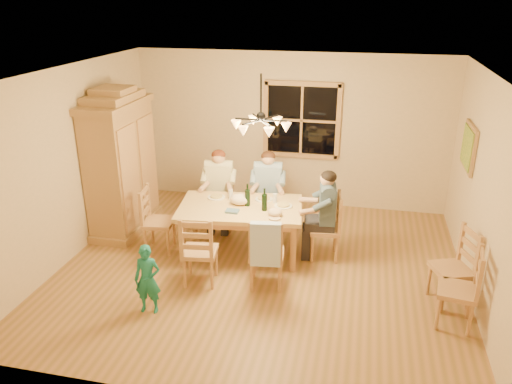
% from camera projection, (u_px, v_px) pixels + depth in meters
% --- Properties ---
extents(floor, '(5.50, 5.50, 0.00)m').
position_uv_depth(floor, '(260.00, 269.00, 7.00)').
color(floor, olive).
rests_on(floor, ground).
extents(ceiling, '(5.50, 5.00, 0.02)m').
position_uv_depth(ceiling, '(261.00, 73.00, 6.00)').
color(ceiling, white).
rests_on(ceiling, wall_back).
extents(wall_back, '(5.50, 0.02, 2.70)m').
position_uv_depth(wall_back, '(290.00, 130.00, 8.77)').
color(wall_back, beige).
rests_on(wall_back, floor).
extents(wall_left, '(0.02, 5.00, 2.70)m').
position_uv_depth(wall_left, '(71.00, 164.00, 7.05)').
color(wall_left, beige).
rests_on(wall_left, floor).
extents(wall_right, '(0.02, 5.00, 2.70)m').
position_uv_depth(wall_right, '(486.00, 196.00, 5.95)').
color(wall_right, beige).
rests_on(wall_right, floor).
extents(window, '(1.30, 0.06, 1.30)m').
position_uv_depth(window, '(302.00, 120.00, 8.62)').
color(window, black).
rests_on(window, wall_back).
extents(painting, '(0.06, 0.78, 0.64)m').
position_uv_depth(painting, '(469.00, 147.00, 6.95)').
color(painting, '#A57247').
rests_on(painting, wall_right).
extents(chandelier, '(0.77, 0.68, 0.71)m').
position_uv_depth(chandelier, '(261.00, 124.00, 6.23)').
color(chandelier, black).
rests_on(chandelier, ceiling).
extents(armoire, '(0.66, 1.40, 2.30)m').
position_uv_depth(armoire, '(121.00, 167.00, 7.85)').
color(armoire, '#A57247').
rests_on(armoire, floor).
extents(dining_table, '(1.87, 1.29, 0.76)m').
position_uv_depth(dining_table, '(240.00, 213.00, 7.18)').
color(dining_table, tan).
rests_on(dining_table, floor).
extents(chair_far_left, '(0.49, 0.47, 0.99)m').
position_uv_depth(chair_far_left, '(220.00, 211.00, 8.11)').
color(chair_far_left, tan).
rests_on(chair_far_left, floor).
extents(chair_far_right, '(0.49, 0.47, 0.99)m').
position_uv_depth(chair_far_right, '(268.00, 213.00, 8.05)').
color(chair_far_right, tan).
rests_on(chair_far_right, floor).
extents(chair_near_left, '(0.49, 0.47, 0.99)m').
position_uv_depth(chair_near_left, '(200.00, 262.00, 6.58)').
color(chair_near_left, tan).
rests_on(chair_near_left, floor).
extents(chair_near_right, '(0.49, 0.47, 0.99)m').
position_uv_depth(chair_near_right, '(266.00, 265.00, 6.51)').
color(chair_near_right, tan).
rests_on(chair_near_right, floor).
extents(chair_end_left, '(0.47, 0.49, 0.99)m').
position_uv_depth(chair_end_left, '(160.00, 231.00, 7.41)').
color(chair_end_left, tan).
rests_on(chair_end_left, floor).
extents(chair_end_right, '(0.47, 0.49, 0.99)m').
position_uv_depth(chair_end_right, '(324.00, 238.00, 7.21)').
color(chair_end_right, tan).
rests_on(chair_end_right, floor).
extents(adult_woman, '(0.43, 0.47, 0.87)m').
position_uv_depth(adult_woman, '(219.00, 180.00, 7.91)').
color(adult_woman, beige).
rests_on(adult_woman, floor).
extents(adult_plaid_man, '(0.43, 0.47, 0.87)m').
position_uv_depth(adult_plaid_man, '(268.00, 181.00, 7.85)').
color(adult_plaid_man, '#38659A').
rests_on(adult_plaid_man, floor).
extents(adult_slate_man, '(0.47, 0.43, 0.87)m').
position_uv_depth(adult_slate_man, '(326.00, 204.00, 7.01)').
color(adult_slate_man, '#3F5266').
rests_on(adult_slate_man, floor).
extents(towel, '(0.39, 0.15, 0.58)m').
position_uv_depth(towel, '(266.00, 244.00, 6.19)').
color(towel, '#ACC3E9').
rests_on(towel, chair_near_right).
extents(wine_bottle_a, '(0.08, 0.08, 0.33)m').
position_uv_depth(wine_bottle_a, '(248.00, 195.00, 7.10)').
color(wine_bottle_a, black).
rests_on(wine_bottle_a, dining_table).
extents(wine_bottle_b, '(0.08, 0.08, 0.33)m').
position_uv_depth(wine_bottle_b, '(264.00, 199.00, 6.95)').
color(wine_bottle_b, black).
rests_on(wine_bottle_b, dining_table).
extents(plate_woman, '(0.26, 0.26, 0.02)m').
position_uv_depth(plate_woman, '(216.00, 197.00, 7.43)').
color(plate_woman, white).
rests_on(plate_woman, dining_table).
extents(plate_plaid, '(0.26, 0.26, 0.02)m').
position_uv_depth(plate_plaid, '(264.00, 199.00, 7.35)').
color(plate_plaid, white).
rests_on(plate_plaid, dining_table).
extents(plate_slate, '(0.26, 0.26, 0.02)m').
position_uv_depth(plate_slate, '(283.00, 206.00, 7.12)').
color(plate_slate, white).
rests_on(plate_slate, dining_table).
extents(wine_glass_a, '(0.06, 0.06, 0.14)m').
position_uv_depth(wine_glass_a, '(231.00, 194.00, 7.37)').
color(wine_glass_a, silver).
rests_on(wine_glass_a, dining_table).
extents(wine_glass_b, '(0.06, 0.06, 0.14)m').
position_uv_depth(wine_glass_b, '(275.00, 198.00, 7.24)').
color(wine_glass_b, silver).
rests_on(wine_glass_b, dining_table).
extents(cap, '(0.20, 0.20, 0.11)m').
position_uv_depth(cap, '(275.00, 212.00, 6.81)').
color(cap, tan).
rests_on(cap, dining_table).
extents(napkin, '(0.20, 0.16, 0.03)m').
position_uv_depth(napkin, '(232.00, 211.00, 6.94)').
color(napkin, slate).
rests_on(napkin, dining_table).
extents(cloth_bundle, '(0.28, 0.22, 0.15)m').
position_uv_depth(cloth_bundle, '(240.00, 199.00, 7.17)').
color(cloth_bundle, beige).
rests_on(cloth_bundle, dining_table).
extents(child, '(0.34, 0.25, 0.88)m').
position_uv_depth(child, '(148.00, 279.00, 5.92)').
color(child, '#19736D').
rests_on(child, floor).
extents(chair_spare_front, '(0.48, 0.50, 0.99)m').
position_uv_depth(chair_spare_front, '(455.00, 302.00, 5.73)').
color(chair_spare_front, tan).
rests_on(chair_spare_front, floor).
extents(chair_spare_back, '(0.55, 0.56, 0.99)m').
position_uv_depth(chair_spare_back, '(450.00, 280.00, 6.15)').
color(chair_spare_back, tan).
rests_on(chair_spare_back, floor).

